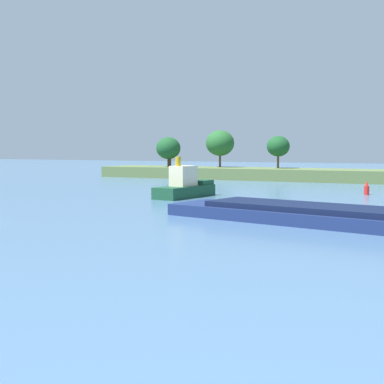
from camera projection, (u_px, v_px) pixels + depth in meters
treeline_island at (271, 168)px, 108.89m from camera, size 78.10×11.40×10.14m
cargo_barge at (383, 219)px, 42.43m from camera, size 37.27×13.75×5.66m
tugboat at (185, 187)px, 70.21m from camera, size 4.62×10.26×5.28m
channel_buoy_red at (367, 189)px, 73.94m from camera, size 0.70×0.70×1.90m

